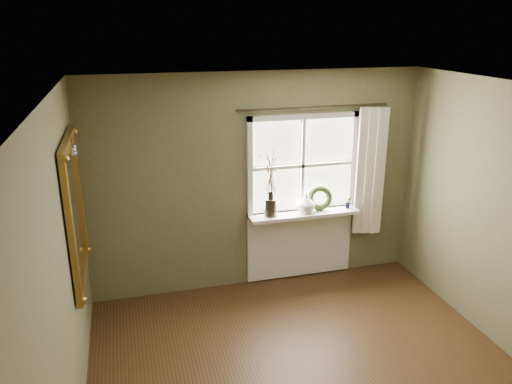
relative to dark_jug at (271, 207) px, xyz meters
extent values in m
plane|color=silver|center=(-0.13, -2.12, 1.57)|extent=(4.50, 4.50, 0.00)
cube|color=brown|center=(-0.13, 0.18, 0.27)|extent=(4.00, 0.10, 2.60)
cube|color=brown|center=(-2.18, -2.12, 0.27)|extent=(0.10, 4.50, 2.60)
cube|color=silver|center=(0.42, 0.10, -0.14)|extent=(1.36, 0.06, 0.06)
cube|color=silver|center=(0.42, 0.10, 1.04)|extent=(1.36, 0.06, 0.06)
cube|color=silver|center=(-0.23, 0.10, 0.45)|extent=(0.06, 0.06, 1.24)
cube|color=silver|center=(1.07, 0.10, 0.45)|extent=(0.06, 0.06, 1.24)
cube|color=silver|center=(0.42, 0.10, 0.45)|extent=(1.24, 0.05, 0.04)
cube|color=silver|center=(0.42, 0.10, 0.45)|extent=(0.04, 0.05, 1.12)
cube|color=white|center=(0.10, 0.12, 0.75)|extent=(0.59, 0.01, 0.53)
cube|color=white|center=(0.75, 0.12, 0.75)|extent=(0.59, 0.01, 0.53)
cube|color=white|center=(0.10, 0.12, 0.16)|extent=(0.59, 0.01, 0.53)
cube|color=white|center=(0.75, 0.12, 0.16)|extent=(0.59, 0.01, 0.53)
cube|color=silver|center=(0.42, 0.00, -0.13)|extent=(1.36, 0.26, 0.04)
cube|color=silver|center=(0.42, 0.11, -0.57)|extent=(1.36, 0.04, 0.88)
cylinder|color=black|center=(0.00, 0.00, 0.00)|extent=(0.15, 0.15, 0.21)
imported|color=silver|center=(0.44, 0.00, 0.01)|extent=(0.30, 0.30, 0.23)
torus|color=#344820|center=(0.64, 0.04, 0.01)|extent=(0.33, 0.19, 0.32)
imported|color=#344820|center=(0.02, 0.00, -0.01)|extent=(0.10, 0.07, 0.18)
imported|color=#344820|center=(1.00, 0.00, -0.03)|extent=(0.09, 0.07, 0.15)
cube|color=silver|center=(1.26, 0.01, 0.34)|extent=(0.36, 0.12, 1.59)
cylinder|color=black|center=(0.52, 0.05, 1.15)|extent=(1.84, 0.03, 0.03)
cube|color=white|center=(-2.10, -0.81, 0.47)|extent=(0.02, 0.93, 1.15)
cube|color=olive|center=(-2.09, -0.81, 1.09)|extent=(0.05, 1.13, 0.10)
cube|color=olive|center=(-2.09, -0.81, -0.16)|extent=(0.05, 1.13, 0.10)
cube|color=olive|center=(-2.09, -1.33, 0.47)|extent=(0.05, 0.10, 1.15)
cube|color=olive|center=(-2.09, -0.30, 0.47)|extent=(0.05, 0.10, 1.15)
sphere|color=silver|center=(-2.04, -0.84, 1.04)|extent=(0.04, 0.04, 0.04)
sphere|color=silver|center=(-2.04, -0.81, 1.00)|extent=(0.04, 0.04, 0.04)
sphere|color=silver|center=(-2.04, -0.78, 1.05)|extent=(0.04, 0.04, 0.04)
camera|label=1|loc=(-1.62, -5.28, 2.08)|focal=35.00mm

